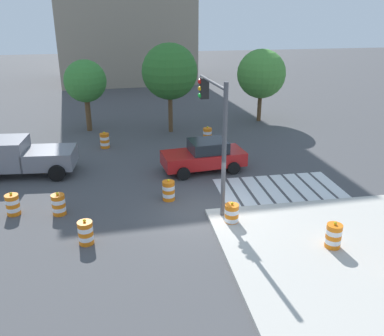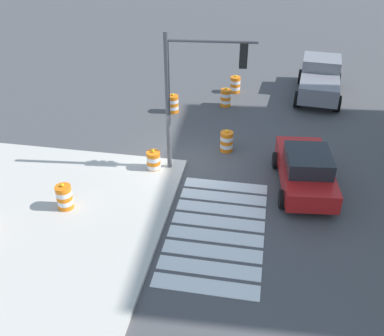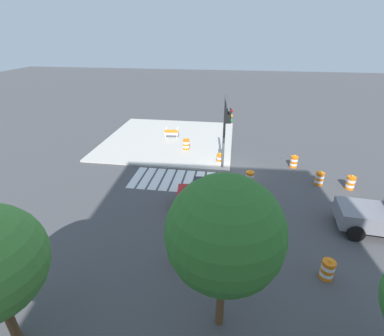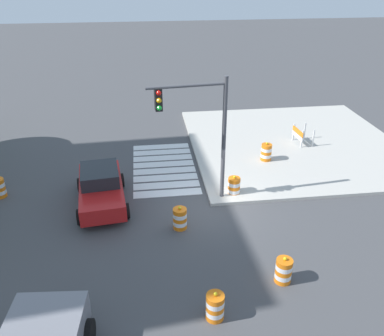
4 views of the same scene
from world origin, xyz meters
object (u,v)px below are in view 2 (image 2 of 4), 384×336
Objects in this scene: sports_car at (306,169)px; traffic_barrel_on_sidewalk at (64,197)px; traffic_barrel_far_curb at (226,98)px; traffic_barrel_lane_center at (235,85)px; traffic_barrel_crosswalk_end at (227,141)px; pickup_truck at (320,78)px; traffic_barrel_median_far at (154,162)px; traffic_barrel_median_near at (173,104)px; traffic_light_pole at (198,80)px.

sports_car reaches higher than traffic_barrel_on_sidewalk.
traffic_barrel_far_curb is 1.93m from traffic_barrel_lane_center.
sports_car is 4.39× the size of traffic_barrel_crosswalk_end.
pickup_truck reaches higher than sports_car.
traffic_barrel_lane_center is at bearing 164.50° from traffic_barrel_median_far.
traffic_barrel_far_curb is at bearing -172.96° from traffic_barrel_crosswalk_end.
pickup_truck reaches higher than traffic_barrel_median_near.
traffic_barrel_median_far is 9.16m from traffic_barrel_lane_center.
traffic_barrel_crosswalk_end and traffic_barrel_lane_center have the same top height.
traffic_barrel_lane_center is at bearing 137.64° from traffic_barrel_median_near.
traffic_barrel_median_far is (9.38, -7.02, -0.52)m from pickup_truck.
pickup_truck reaches higher than traffic_barrel_on_sidewalk.
traffic_barrel_median_far is at bearing 4.29° from traffic_barrel_median_near.
sports_car is at bearing 109.69° from traffic_barrel_on_sidewalk.
sports_car reaches higher than traffic_barrel_lane_center.
traffic_barrel_median_far is (-0.10, -5.96, -0.36)m from sports_car.
pickup_truck is 5.19× the size of traffic_barrel_on_sidewalk.
traffic_barrel_crosswalk_end is at bearing 135.89° from traffic_barrel_on_sidewalk.
traffic_barrel_far_curb is at bearing 155.53° from traffic_barrel_on_sidewalk.
traffic_barrel_on_sidewalk reaches higher than traffic_barrel_far_curb.
traffic_barrel_median_far is at bearing -15.50° from traffic_barrel_lane_center.
traffic_barrel_on_sidewalk is (10.04, -4.57, 0.15)m from traffic_barrel_far_curb.
traffic_barrel_lane_center is (-3.15, 2.88, 0.00)m from traffic_barrel_median_near.
traffic_barrel_far_curb is at bearing 162.93° from traffic_barrel_median_far.
traffic_barrel_median_near is 4.27m from traffic_barrel_lane_center.
traffic_light_pole reaches higher than traffic_barrel_crosswalk_end.
traffic_barrel_median_far is 3.89m from traffic_light_pole.
traffic_light_pole is at bearing 129.58° from traffic_barrel_on_sidewalk.
traffic_barrel_on_sidewalk is (3.10, -2.44, 0.15)m from traffic_barrel_median_far.
sports_car is 8.01m from traffic_barrel_far_curb.
traffic_barrel_crosswalk_end is at bearing -30.97° from pickup_truck.
traffic_light_pole is at bearing -4.77° from traffic_barrel_lane_center.
traffic_barrel_crosswalk_end is 4.76m from traffic_barrel_far_curb.
sports_car is at bearing -6.35° from pickup_truck.
traffic_barrel_far_curb is 0.19× the size of traffic_light_pole.
traffic_barrel_on_sidewalk is at bearing -38.15° from traffic_barrel_median_far.
traffic_barrel_crosswalk_end is 1.00× the size of traffic_barrel_median_far.
traffic_barrel_median_near is at bearing -63.85° from traffic_barrel_far_curb.
traffic_barrel_crosswalk_end is 3.50m from traffic_barrel_median_far.
traffic_barrel_median_far is at bearing -17.07° from traffic_barrel_far_curb.
traffic_barrel_on_sidewalk is at bearing -44.11° from traffic_barrel_crosswalk_end.
traffic_barrel_on_sidewalk reaches higher than traffic_barrel_median_near.
traffic_barrel_crosswalk_end is at bearing -125.36° from sports_car.
traffic_barrel_lane_center is (0.55, -4.57, -0.52)m from pickup_truck.
traffic_barrel_median_near is (-3.47, -3.14, 0.00)m from traffic_barrel_crosswalk_end.
traffic_light_pole reaches higher than traffic_barrel_median_far.
traffic_barrel_crosswalk_end is (-2.31, -3.25, -0.36)m from sports_car.
traffic_barrel_far_curb is (-7.03, -3.83, -0.36)m from sports_car.
pickup_truck is (-9.48, 1.05, 0.16)m from sports_car.
pickup_truck is 11.73m from traffic_barrel_median_far.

